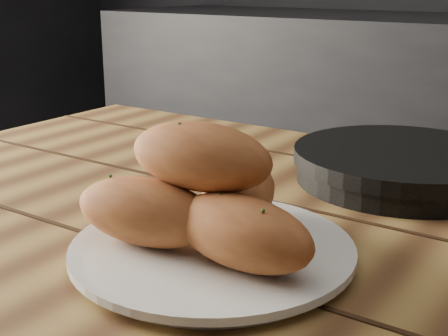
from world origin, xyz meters
TOP-DOWN VIEW (x-y plane):
  - plate at (-0.04, 0.18)m, footprint 0.28×0.28m
  - bread_rolls at (-0.05, 0.18)m, footprint 0.26×0.21m
  - skillet at (0.03, 0.53)m, footprint 0.42×0.29m

SIDE VIEW (x-z plane):
  - plate at x=-0.04m, z-range 0.75..0.77m
  - skillet at x=0.03m, z-range 0.75..0.80m
  - bread_rolls at x=-0.05m, z-range 0.75..0.87m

